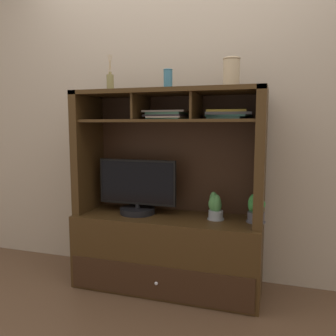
% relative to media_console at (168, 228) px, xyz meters
% --- Properties ---
extents(floor_plane, '(6.00, 6.00, 0.02)m').
position_rel_media_console_xyz_m(floor_plane, '(0.00, -0.01, -0.45)').
color(floor_plane, brown).
rests_on(floor_plane, ground).
extents(back_wall, '(6.00, 0.02, 2.80)m').
position_rel_media_console_xyz_m(back_wall, '(0.00, 0.27, 0.96)').
color(back_wall, '#B1A18D').
rests_on(back_wall, ground).
extents(media_console, '(1.34, 0.53, 1.43)m').
position_rel_media_console_xyz_m(media_console, '(0.00, 0.00, 0.00)').
color(media_console, '#3F2913').
rests_on(media_console, ground).
extents(tv_monitor, '(0.59, 0.26, 0.40)m').
position_rel_media_console_xyz_m(tv_monitor, '(-0.23, -0.02, 0.27)').
color(tv_monitor, black).
rests_on(tv_monitor, media_console).
extents(potted_orchid, '(0.12, 0.12, 0.19)m').
position_rel_media_console_xyz_m(potted_orchid, '(0.35, -0.00, 0.18)').
color(potted_orchid, gray).
rests_on(potted_orchid, media_console).
extents(potted_fern, '(0.13, 0.13, 0.19)m').
position_rel_media_console_xyz_m(potted_fern, '(0.62, 0.00, 0.18)').
color(potted_fern, '#51505A').
rests_on(potted_fern, media_console).
extents(magazine_stack_left, '(0.32, 0.26, 0.06)m').
position_rel_media_console_xyz_m(magazine_stack_left, '(-0.01, 0.01, 0.82)').
color(magazine_stack_left, '#427B60').
rests_on(magazine_stack_left, media_console).
extents(magazine_stack_centre, '(0.33, 0.27, 0.06)m').
position_rel_media_console_xyz_m(magazine_stack_centre, '(0.41, 0.05, 0.82)').
color(magazine_stack_centre, '#416C61').
rests_on(magazine_stack_centre, media_console).
extents(diffuser_bottle, '(0.05, 0.05, 0.26)m').
position_rel_media_console_xyz_m(diffuser_bottle, '(-0.44, -0.02, 1.06)').
color(diffuser_bottle, olive).
rests_on(diffuser_bottle, media_console).
extents(ceramic_vase, '(0.06, 0.06, 0.14)m').
position_rel_media_console_xyz_m(ceramic_vase, '(0.00, -0.01, 1.07)').
color(ceramic_vase, teal).
rests_on(ceramic_vase, media_console).
extents(accent_vase, '(0.11, 0.11, 0.20)m').
position_rel_media_console_xyz_m(accent_vase, '(0.44, -0.01, 1.09)').
color(accent_vase, tan).
rests_on(accent_vase, media_console).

